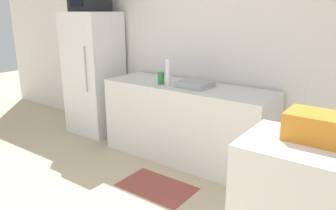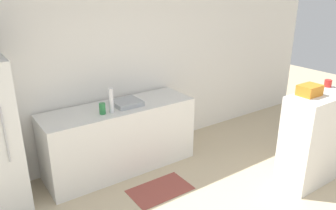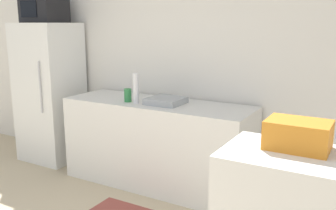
% 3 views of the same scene
% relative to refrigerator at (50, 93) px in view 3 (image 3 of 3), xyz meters
% --- Properties ---
extents(wall_back, '(8.00, 0.06, 2.60)m').
position_rel_refrigerator_xyz_m(wall_back, '(1.49, 0.36, 0.48)').
color(wall_back, white).
rests_on(wall_back, ground_plane).
extents(refrigerator, '(0.67, 0.60, 1.64)m').
position_rel_refrigerator_xyz_m(refrigerator, '(0.00, 0.00, 0.00)').
color(refrigerator, white).
rests_on(refrigerator, ground_plane).
extents(microwave, '(0.46, 0.37, 0.30)m').
position_rel_refrigerator_xyz_m(microwave, '(-0.00, -0.00, 0.97)').
color(microwave, black).
rests_on(microwave, refrigerator).
extents(counter, '(1.94, 0.64, 0.87)m').
position_rel_refrigerator_xyz_m(counter, '(1.52, -0.02, -0.39)').
color(counter, silver).
rests_on(counter, ground_plane).
extents(sink_basin, '(0.34, 0.33, 0.06)m').
position_rel_refrigerator_xyz_m(sink_basin, '(1.63, -0.03, 0.08)').
color(sink_basin, '#9EA3A8').
rests_on(sink_basin, counter).
extents(bottle_tall, '(0.06, 0.06, 0.30)m').
position_rel_refrigerator_xyz_m(bottle_tall, '(1.37, -0.16, 0.19)').
color(bottle_tall, silver).
rests_on(bottle_tall, counter).
extents(bottle_short, '(0.07, 0.07, 0.13)m').
position_rel_refrigerator_xyz_m(bottle_short, '(1.26, -0.14, 0.11)').
color(bottle_short, '#2D7F42').
rests_on(bottle_short, counter).
extents(basket, '(0.26, 0.19, 0.12)m').
position_rel_refrigerator_xyz_m(basket, '(3.16, -1.55, 0.36)').
color(basket, orange).
rests_on(basket, shelf_cabinet).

